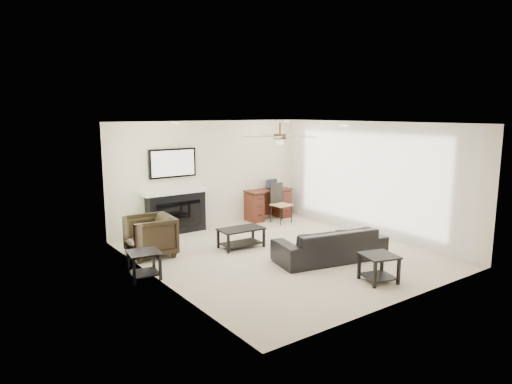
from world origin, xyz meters
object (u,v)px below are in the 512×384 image
at_px(armchair, 150,236).
at_px(fireplace_unit, 176,192).
at_px(sofa, 330,244).
at_px(desk, 268,204).
at_px(coffee_table, 241,238).

height_order(armchair, fireplace_unit, fireplace_unit).
bearing_deg(armchair, sofa, 55.32).
height_order(sofa, desk, desk).
relative_size(sofa, armchair, 2.41).
xyz_separation_m(sofa, desk, (1.07, 3.31, 0.08)).
bearing_deg(coffee_table, desk, 44.44).
xyz_separation_m(armchair, coffee_table, (1.70, -0.55, -0.19)).
bearing_deg(armchair, desk, 112.50).
distance_m(sofa, armchair, 3.37).
height_order(armchair, coffee_table, armchair).
relative_size(coffee_table, fireplace_unit, 0.47).
distance_m(fireplace_unit, desk, 2.59).
bearing_deg(desk, sofa, -107.91).
xyz_separation_m(coffee_table, fireplace_unit, (-0.56, 1.77, 0.75)).
bearing_deg(armchair, coffee_table, 76.98).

